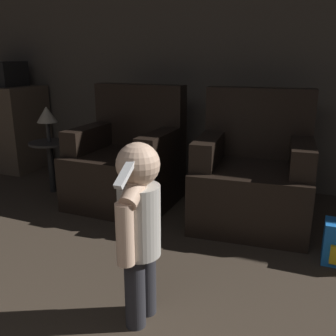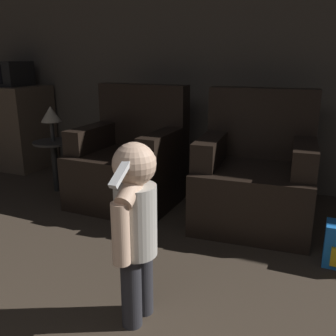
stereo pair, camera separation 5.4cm
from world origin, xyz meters
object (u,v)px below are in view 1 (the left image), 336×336
object	(u,v)px
armchair_right	(253,177)
lamp	(47,115)
armchair_left	(128,163)
person_toddler	(138,221)

from	to	relation	value
armchair_right	lamp	size ratio (longest dim) A/B	3.10
lamp	armchair_right	bearing A→B (deg)	1.73
armchair_left	lamp	world-z (taller)	armchair_left
person_toddler	lamp	xyz separation A→B (m)	(-1.54, 1.31, 0.21)
armchair_left	person_toddler	distance (m)	1.58
lamp	person_toddler	bearing A→B (deg)	-40.41
armchair_right	person_toddler	world-z (taller)	armchair_right
armchair_left	lamp	size ratio (longest dim) A/B	3.10
person_toddler	lamp	world-z (taller)	person_toddler
armchair_left	armchair_right	xyz separation A→B (m)	(1.07, -0.00, 0.00)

